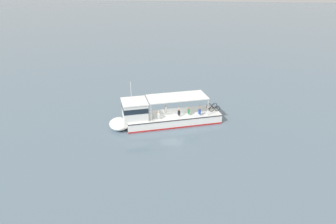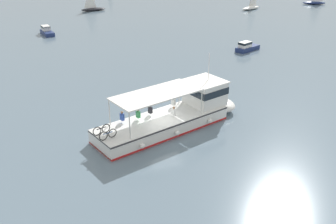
# 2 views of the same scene
# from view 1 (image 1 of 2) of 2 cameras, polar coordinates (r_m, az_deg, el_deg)

# --- Properties ---
(ground_plane) EXTENTS (400.00, 400.00, 0.00)m
(ground_plane) POSITION_cam_1_polar(r_m,az_deg,el_deg) (35.79, 0.80, -1.78)
(ground_plane) COLOR slate
(ferry_main) EXTENTS (12.90, 7.81, 5.32)m
(ferry_main) POSITION_cam_1_polar(r_m,az_deg,el_deg) (34.77, -1.62, -0.74)
(ferry_main) COLOR white
(ferry_main) RESTS_ON ground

